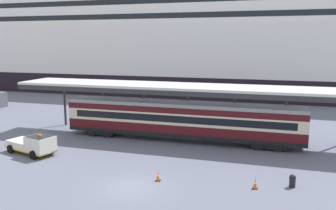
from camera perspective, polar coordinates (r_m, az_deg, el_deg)
ground_plane at (r=26.45m, az=-6.03°, el=-12.99°), size 400.00×400.00×0.00m
cruise_ship at (r=75.32m, az=23.91°, el=10.03°), size 172.33×26.50×33.42m
platform_canopy at (r=37.22m, az=2.29°, el=2.72°), size 36.77×5.49×5.88m
train_carriage at (r=37.34m, az=2.08°, el=-2.32°), size 25.01×2.81×4.11m
service_truck at (r=35.45m, az=-20.70°, el=-5.87°), size 5.56×3.37×2.02m
traffic_cone_near at (r=27.32m, az=-1.60°, el=-11.36°), size 0.36×0.36×0.73m
traffic_cone_mid at (r=26.68m, az=13.82°, el=-12.15°), size 0.36×0.36×0.78m
quay_bollard at (r=27.64m, az=19.34°, el=-11.34°), size 0.48×0.48×0.96m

